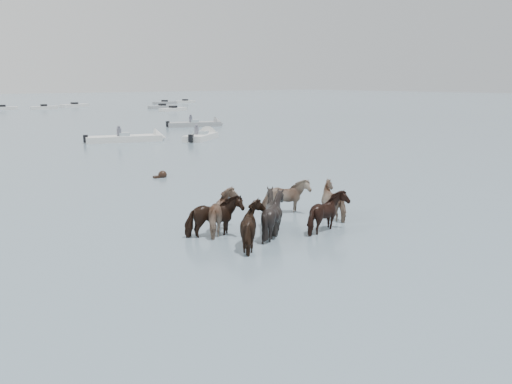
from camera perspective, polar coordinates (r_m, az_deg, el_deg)
ground at (r=14.23m, az=0.34°, el=-7.20°), size 400.00×400.00×0.00m
pony_herd at (r=16.41m, az=1.96°, el=-2.45°), size 6.49×3.89×1.59m
swimming_pony at (r=26.06m, az=-10.57°, el=1.86°), size 0.72×0.44×0.44m
motorboat_c at (r=42.35m, az=-13.54°, el=5.89°), size 6.53×3.46×1.92m
motorboat_d at (r=43.08m, az=-5.90°, el=6.28°), size 4.72×4.00×1.92m
motorboat_e at (r=55.29m, az=-6.18°, el=7.61°), size 6.30×3.47×1.92m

